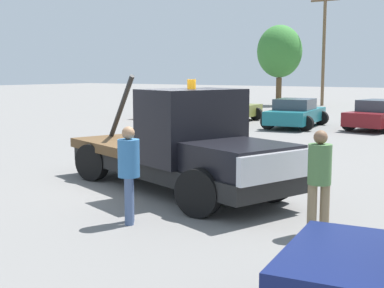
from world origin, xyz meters
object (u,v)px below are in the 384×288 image
object	(u,v)px
tow_truck	(183,149)
parked_car_maroon	(382,115)
person_at_hood	(129,168)
tree_center	(280,52)
parked_car_orange	(173,106)
utility_pole	(324,43)
parked_car_teal	(296,113)
parked_car_olive	(228,110)
traffic_cone	(235,148)
person_near_truck	(319,175)

from	to	relation	value
tow_truck	parked_car_maroon	size ratio (longest dim) A/B	1.40
person_at_hood	tree_center	world-z (taller)	tree_center
parked_car_orange	utility_pole	size ratio (longest dim) A/B	0.51
parked_car_teal	parked_car_maroon	world-z (taller)	same
tow_truck	parked_car_olive	size ratio (longest dim) A/B	1.31
parked_car_olive	tow_truck	bearing A→B (deg)	-158.07
tow_truck	parked_car_teal	distance (m)	14.54
parked_car_orange	parked_car_maroon	xyz separation A→B (m)	(11.40, 0.09, -0.00)
traffic_cone	person_at_hood	bearing A→B (deg)	-74.83
parked_car_teal	traffic_cone	bearing A→B (deg)	-176.25
tow_truck	person_at_hood	world-z (taller)	tow_truck
parked_car_olive	utility_pole	size ratio (longest dim) A/B	0.56
parked_car_teal	parked_car_orange	bearing A→B (deg)	74.67
person_near_truck	tree_center	world-z (taller)	tree_center
person_at_hood	parked_car_orange	world-z (taller)	person_at_hood
person_at_hood	traffic_cone	distance (m)	7.65
parked_car_teal	utility_pole	xyz separation A→B (m)	(-4.51, 16.17, 4.08)
person_at_hood	parked_car_orange	xyz separation A→B (m)	(-11.61, 17.67, -0.32)
person_near_truck	parked_car_olive	world-z (taller)	person_near_truck
parked_car_olive	tree_center	distance (m)	15.14
tree_center	traffic_cone	bearing A→B (deg)	-68.79
person_near_truck	person_at_hood	xyz separation A→B (m)	(-2.91, -1.19, -0.00)
parked_car_teal	utility_pole	distance (m)	17.28
parked_car_olive	utility_pole	world-z (taller)	utility_pole
person_near_truck	person_at_hood	distance (m)	3.14
person_at_hood	parked_car_teal	bearing A→B (deg)	-113.22
person_at_hood	utility_pole	distance (m)	34.02
parked_car_orange	parked_car_teal	world-z (taller)	same
parked_car_maroon	person_at_hood	bearing A→B (deg)	-170.04
tow_truck	utility_pole	bearing A→B (deg)	123.60
tree_center	traffic_cone	world-z (taller)	tree_center
tow_truck	tree_center	world-z (taller)	tree_center
person_near_truck	parked_car_orange	distance (m)	21.96
person_at_hood	parked_car_olive	world-z (taller)	person_at_hood
tow_truck	traffic_cone	bearing A→B (deg)	125.63
person_near_truck	tree_center	bearing A→B (deg)	168.68
utility_pole	person_at_hood	bearing A→B (deg)	-75.72
parked_car_orange	parked_car_olive	distance (m)	4.02
parked_car_teal	traffic_cone	xyz separation A→B (m)	(1.84, -9.24, -0.39)
tow_truck	person_near_truck	size ratio (longest dim) A/B	3.88
parked_car_orange	parked_car_teal	size ratio (longest dim) A/B	0.96
tow_truck	traffic_cone	xyz separation A→B (m)	(-1.45, 4.92, -0.69)
person_at_hood	tree_center	size ratio (longest dim) A/B	0.27
parked_car_maroon	person_near_truck	bearing A→B (deg)	-160.05
parked_car_teal	parked_car_maroon	size ratio (longest dim) A/B	1.02
tree_center	parked_car_teal	bearing A→B (deg)	-63.10
traffic_cone	utility_pole	distance (m)	26.57
person_near_truck	tow_truck	bearing A→B (deg)	-146.45
person_at_hood	parked_car_teal	distance (m)	17.04
tow_truck	traffic_cone	distance (m)	5.17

